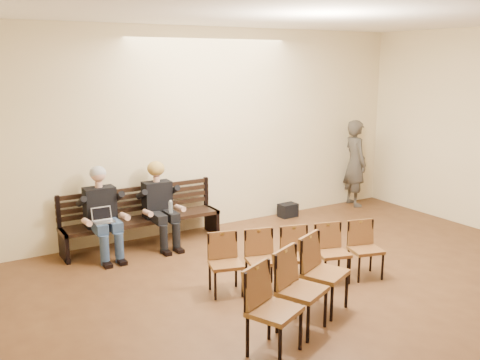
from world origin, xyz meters
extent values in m
plane|color=brown|center=(0.00, 0.00, 0.00)|extent=(10.00, 10.00, 0.00)
cube|color=beige|center=(0.00, 5.00, 1.75)|extent=(8.00, 0.02, 3.50)
cube|color=beige|center=(-4.00, 0.00, 1.75)|extent=(0.02, 10.00, 3.50)
cube|color=black|center=(-1.43, 4.65, 0.23)|extent=(2.60, 0.90, 0.45)
cube|color=#BABABF|center=(-2.16, 4.30, 0.56)|extent=(0.31, 0.25, 0.22)
cylinder|color=silver|center=(-1.10, 4.27, 0.56)|extent=(0.07, 0.07, 0.21)
cube|color=black|center=(1.53, 4.75, 0.13)|extent=(0.36, 0.26, 0.26)
imported|color=#3C3731|center=(3.21, 4.75, 1.02)|extent=(0.63, 0.83, 2.03)
cube|color=brown|center=(-0.23, 2.09, 0.39)|extent=(2.42, 1.05, 0.78)
cube|color=brown|center=(-0.95, 1.09, 0.46)|extent=(1.72, 1.15, 0.93)
camera|label=1|loc=(-4.35, -3.23, 2.94)|focal=40.00mm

